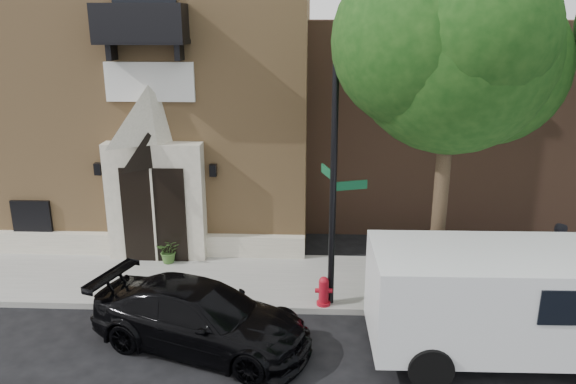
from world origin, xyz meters
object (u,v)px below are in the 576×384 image
cargo_van (524,300)px  dumpster (427,277)px  street_sign (334,189)px  pedestrian_near (554,257)px  black_sedan (201,317)px  fire_hydrant (324,291)px

cargo_van → dumpster: size_ratio=3.01×
street_sign → pedestrian_near: (5.32, 0.82, -1.87)m
black_sedan → fire_hydrant: black_sedan is taller
cargo_van → dumpster: 2.59m
cargo_van → dumpster: (-1.43, 2.09, -0.55)m
cargo_van → black_sedan: bearing=178.3°
street_sign → pedestrian_near: size_ratio=3.14×
black_sedan → dumpster: size_ratio=2.49×
black_sedan → street_sign: bearing=-38.6°
dumpster → pedestrian_near: (3.09, 0.56, 0.30)m
fire_hydrant → pedestrian_near: size_ratio=0.40×
fire_hydrant → dumpster: bearing=9.5°
fire_hydrant → dumpster: dumpster is taller
cargo_van → pedestrian_near: 3.14m
street_sign → black_sedan: bearing=-164.5°
street_sign → dumpster: (2.23, 0.26, -2.17)m
cargo_van → pedestrian_near: (1.67, 2.65, -0.24)m
fire_hydrant → pedestrian_near: bearing=10.0°
fire_hydrant → cargo_van: bearing=-23.7°
fire_hydrant → dumpster: size_ratio=0.38×
fire_hydrant → street_sign: bearing=40.3°
black_sedan → fire_hydrant: size_ratio=6.59×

